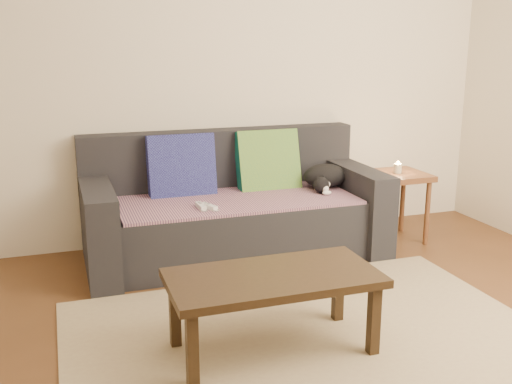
% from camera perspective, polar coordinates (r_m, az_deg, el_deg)
% --- Properties ---
extents(ground, '(4.50, 4.50, 0.00)m').
position_cam_1_polar(ground, '(3.09, 6.50, -15.32)').
color(ground, brown).
rests_on(ground, ground).
extents(back_wall, '(4.50, 0.04, 2.60)m').
position_cam_1_polar(back_wall, '(4.58, -3.88, 11.46)').
color(back_wall, beige).
rests_on(back_wall, ground).
extents(sofa, '(2.10, 0.94, 0.87)m').
position_cam_1_polar(sofa, '(4.34, -2.21, -1.99)').
color(sofa, '#232328').
rests_on(sofa, ground).
extents(throw_blanket, '(1.66, 0.74, 0.02)m').
position_cam_1_polar(throw_blanket, '(4.22, -1.86, -0.74)').
color(throw_blanket, '#3E2749').
rests_on(throw_blanket, sofa).
extents(cushion_navy, '(0.48, 0.20, 0.49)m').
position_cam_1_polar(cushion_navy, '(4.34, -7.11, 2.29)').
color(cushion_navy, '#171351').
rests_on(cushion_navy, throw_blanket).
extents(cushion_green, '(0.47, 0.24, 0.49)m').
position_cam_1_polar(cushion_green, '(4.51, 1.14, 2.87)').
color(cushion_green, '#0D5444').
rests_on(cushion_green, throw_blanket).
extents(cat, '(0.43, 0.41, 0.18)m').
position_cam_1_polar(cat, '(4.53, 6.61, 1.44)').
color(cat, black).
rests_on(cat, throw_blanket).
extents(wii_remote_a, '(0.04, 0.15, 0.03)m').
position_cam_1_polar(wii_remote_a, '(3.98, -5.28, -1.36)').
color(wii_remote_a, white).
rests_on(wii_remote_a, throw_blanket).
extents(wii_remote_b, '(0.09, 0.15, 0.03)m').
position_cam_1_polar(wii_remote_b, '(3.97, -4.50, -1.39)').
color(wii_remote_b, white).
rests_on(wii_remote_b, throw_blanket).
extents(side_table, '(0.43, 0.43, 0.54)m').
position_cam_1_polar(side_table, '(4.72, 13.26, 0.67)').
color(side_table, brown).
rests_on(side_table, ground).
extents(candle, '(0.06, 0.06, 0.09)m').
position_cam_1_polar(candle, '(4.69, 13.35, 2.23)').
color(candle, beige).
rests_on(candle, side_table).
extents(rug, '(2.50, 1.80, 0.01)m').
position_cam_1_polar(rug, '(3.21, 5.34, -14.00)').
color(rug, tan).
rests_on(rug, ground).
extents(coffee_table, '(1.04, 0.52, 0.41)m').
position_cam_1_polar(coffee_table, '(2.97, 1.65, -8.76)').
color(coffee_table, black).
rests_on(coffee_table, rug).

